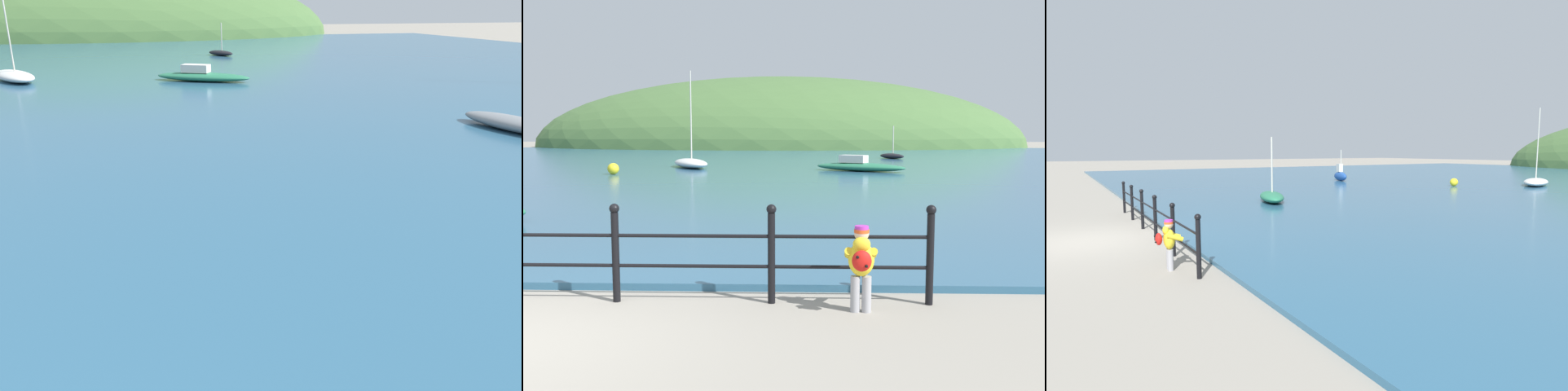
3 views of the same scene
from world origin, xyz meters
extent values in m
cube|color=#2D5B7A|center=(0.00, 32.00, 0.05)|extent=(80.00, 60.00, 0.10)
ellipsoid|color=#476B38|center=(0.00, 68.45, 0.00)|extent=(58.66, 32.26, 16.73)
cylinder|color=black|center=(0.83, 1.50, 0.55)|extent=(0.09, 0.09, 1.10)
sphere|color=black|center=(0.83, 1.50, 1.15)|extent=(0.12, 0.12, 0.12)
cylinder|color=black|center=(2.73, 1.50, 0.55)|extent=(0.09, 0.09, 1.10)
sphere|color=black|center=(2.73, 1.50, 1.15)|extent=(0.12, 0.12, 0.12)
cylinder|color=black|center=(4.62, 1.50, 0.55)|extent=(0.09, 0.09, 1.10)
sphere|color=black|center=(4.62, 1.50, 1.15)|extent=(0.12, 0.12, 0.12)
cylinder|color=black|center=(-0.11, 1.50, 0.82)|extent=(9.47, 0.04, 0.04)
cylinder|color=black|center=(-0.11, 1.50, 0.45)|extent=(9.47, 0.04, 0.04)
cylinder|color=#99999E|center=(3.71, 1.18, 0.21)|extent=(0.11, 0.11, 0.42)
cylinder|color=#99999E|center=(3.84, 1.17, 0.21)|extent=(0.11, 0.11, 0.42)
ellipsoid|color=yellow|center=(3.77, 1.18, 0.62)|extent=(0.31, 0.24, 0.40)
ellipsoid|color=yellow|center=(3.77, 1.12, 0.80)|extent=(0.21, 0.13, 0.18)
cylinder|color=yellow|center=(3.63, 1.28, 0.67)|extent=(0.11, 0.32, 0.19)
cylinder|color=yellow|center=(3.92, 1.26, 0.67)|extent=(0.11, 0.32, 0.19)
sphere|color=beige|center=(3.77, 1.18, 0.92)|extent=(0.17, 0.17, 0.17)
cylinder|color=#E5511E|center=(3.77, 1.18, 0.94)|extent=(0.17, 0.17, 0.04)
cylinder|color=#B233AD|center=(3.77, 1.18, 0.98)|extent=(0.16, 0.16, 0.04)
ellipsoid|color=red|center=(3.76, 0.98, 0.64)|extent=(0.23, 0.14, 0.24)
sphere|color=black|center=(3.71, 0.92, 0.70)|extent=(0.04, 0.04, 0.04)
sphere|color=black|center=(3.81, 0.91, 0.59)|extent=(0.04, 0.04, 0.04)
ellipsoid|color=black|center=(9.13, 36.51, 0.28)|extent=(1.92, 2.44, 0.37)
cylinder|color=beige|center=(9.19, 36.41, 1.41)|extent=(0.07, 0.07, 1.88)
ellipsoid|color=#287551|center=(5.79, 23.72, 0.30)|extent=(4.59, 3.27, 0.40)
cube|color=silver|center=(5.49, 23.89, 0.69)|extent=(1.44, 1.19, 0.36)
ellipsoid|color=silver|center=(-2.87, 26.13, 0.34)|extent=(3.02, 4.33, 0.48)
cylinder|color=beige|center=(-2.78, 25.94, 2.85)|extent=(0.07, 0.07, 4.54)
sphere|color=yellow|center=(-5.43, 21.21, 0.35)|extent=(0.51, 0.51, 0.51)
camera|label=1|loc=(1.99, -0.67, 3.46)|focal=35.00mm
camera|label=2|loc=(3.12, -5.69, 2.09)|focal=42.00mm
camera|label=3|loc=(11.86, -0.63, 2.33)|focal=28.00mm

